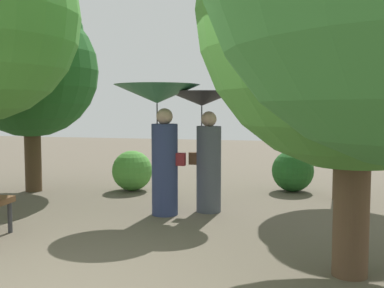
% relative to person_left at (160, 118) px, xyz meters
% --- Properties ---
extents(person_left, '(1.36, 1.36, 2.06)m').
position_rel_person_left_xyz_m(person_left, '(0.00, 0.00, 0.00)').
color(person_left, navy).
rests_on(person_left, ground).
extents(person_right, '(1.14, 1.14, 1.96)m').
position_rel_person_left_xyz_m(person_right, '(0.64, 0.38, -0.18)').
color(person_right, '#474C56').
rests_on(person_right, ground).
extents(tree_mid_left, '(2.68, 2.68, 4.18)m').
position_rel_person_left_xyz_m(tree_mid_left, '(-3.14, 1.24, 1.12)').
color(tree_mid_left, '#4C3823').
rests_on(tree_mid_left, ground).
extents(tree_far_back, '(2.28, 2.28, 4.52)m').
position_rel_person_left_xyz_m(tree_far_back, '(2.91, 1.94, 1.53)').
color(tree_far_back, brown).
rests_on(tree_far_back, ground).
extents(bush_path_right, '(0.82, 0.82, 0.82)m').
position_rel_person_left_xyz_m(bush_path_right, '(-1.22, 1.81, -1.13)').
color(bush_path_right, '#4C9338').
rests_on(bush_path_right, ground).
extents(bush_far_side, '(0.84, 0.84, 0.84)m').
position_rel_person_left_xyz_m(bush_far_side, '(1.98, 2.54, -1.12)').
color(bush_far_side, '#235B23').
rests_on(bush_far_side, ground).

